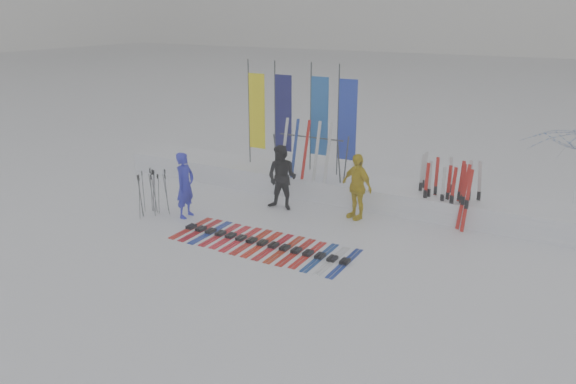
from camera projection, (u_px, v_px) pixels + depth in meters
The scene contains 10 objects.
ground at pixel (246, 252), 12.74m from camera, with size 120.00×120.00×0.00m, color white.
snow_bank at pixel (332, 186), 16.47m from camera, with size 14.00×1.60×0.60m, color white.
person_blue at pixel (185, 185), 14.63m from camera, with size 0.64×0.42×1.74m, color #2126C2.
person_black at pixel (282, 178), 15.20m from camera, with size 0.87×0.67×1.78m, color black.
person_yellow at pixel (357, 186), 14.54m from camera, with size 1.02×0.42×1.74m, color gold.
ski_row at pixel (263, 243), 13.10m from camera, with size 4.37×1.69×0.07m.
pole_cluster at pixel (152, 193), 14.90m from camera, with size 0.75×0.89×1.26m.
feather_flags at pixel (300, 115), 16.60m from camera, with size 3.58×0.21×3.20m.
ski_rack at pixel (311, 151), 16.03m from camera, with size 2.04×0.80×1.23m.
upright_skis at pixel (449, 192), 14.33m from camera, with size 1.63×1.18×1.67m.
Camera 1 is at (6.51, -9.75, 5.26)m, focal length 35.00 mm.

